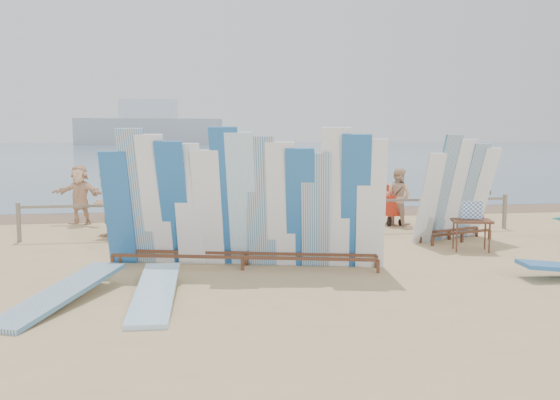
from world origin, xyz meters
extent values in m
plane|color=tan|center=(0.00, 0.00, 0.00)|extent=(160.00, 160.00, 0.00)
cube|color=#44607A|center=(0.00, 128.00, 0.00)|extent=(320.00, 240.00, 0.02)
cube|color=brown|center=(0.00, 7.20, 0.00)|extent=(40.00, 2.60, 0.01)
cube|color=#999EA3|center=(-12.00, 180.00, 4.02)|extent=(45.00, 8.00, 8.00)
cube|color=silver|center=(-12.00, 180.00, 11.02)|extent=(18.00, 6.00, 6.00)
cube|color=gray|center=(0.00, 3.00, 0.80)|extent=(12.00, 0.06, 0.06)
cube|color=gray|center=(-6.00, 3.00, 0.45)|extent=(0.08, 0.08, 0.90)
cube|color=gray|center=(-4.00, 3.00, 0.45)|extent=(0.08, 0.08, 0.90)
cube|color=gray|center=(-2.00, 3.00, 0.45)|extent=(0.08, 0.08, 0.90)
cube|color=gray|center=(0.00, 3.00, 0.45)|extent=(0.08, 0.08, 0.90)
cube|color=gray|center=(2.00, 3.00, 0.45)|extent=(0.08, 0.08, 0.90)
cube|color=gray|center=(4.00, 3.00, 0.45)|extent=(0.08, 0.08, 0.90)
cube|color=gray|center=(6.00, 3.00, 0.45)|extent=(0.08, 0.08, 0.90)
cube|color=brown|center=(-1.26, -0.71, 0.23)|extent=(4.69, 1.28, 0.06)
cube|color=brown|center=(-1.15, -0.31, 0.23)|extent=(4.69, 1.28, 0.06)
cube|color=#2262AD|center=(-3.49, 0.09, 1.07)|extent=(0.63, 0.65, 2.14)
cube|color=beige|center=(-3.14, 0.00, 1.28)|extent=(0.67, 0.79, 2.55)
cube|color=white|center=(-2.80, -0.09, 1.22)|extent=(0.68, 0.82, 2.45)
cube|color=#2262AD|center=(-2.46, -0.18, 1.16)|extent=(0.70, 0.90, 2.33)
cube|color=white|center=(-2.19, -0.25, 1.14)|extent=(0.63, 0.65, 2.29)
cube|color=white|center=(-1.85, -0.34, 1.09)|extent=(0.65, 0.72, 2.17)
cube|color=#2262AD|center=(-1.50, -0.43, 1.29)|extent=(0.70, 0.90, 2.58)
cube|color=#8FC4E6|center=(-1.24, -0.50, 1.24)|extent=(0.69, 0.87, 2.48)
cube|color=beige|center=(-0.89, -0.59, 1.21)|extent=(0.66, 0.74, 2.42)
cube|color=white|center=(-0.55, -0.68, 1.16)|extent=(0.66, 0.76, 2.31)
cube|color=#2262AD|center=(-0.21, -0.77, 1.10)|extent=(0.67, 0.79, 2.20)
cube|color=beige|center=(0.06, -0.84, 1.06)|extent=(0.65, 0.73, 2.12)
cube|color=white|center=(0.40, -0.93, 1.28)|extent=(0.66, 0.74, 2.56)
cube|color=#2262AD|center=(0.75, -1.02, 1.22)|extent=(0.68, 0.82, 2.45)
cube|color=white|center=(1.01, -1.09, 1.18)|extent=(0.65, 0.74, 2.37)
cube|color=brown|center=(3.97, 1.28, 0.22)|extent=(1.70, 0.65, 0.05)
cube|color=brown|center=(3.83, 1.65, 0.22)|extent=(1.70, 0.65, 0.05)
cube|color=white|center=(3.11, 1.19, 1.03)|extent=(0.64, 0.67, 2.05)
cube|color=beige|center=(3.51, 1.33, 1.23)|extent=(0.69, 0.79, 2.45)
cube|color=white|center=(3.91, 1.47, 1.18)|extent=(0.69, 0.81, 2.35)
cube|color=beige|center=(4.31, 1.61, 1.13)|extent=(0.70, 0.83, 2.25)
cube|color=white|center=(4.64, 1.73, 1.08)|extent=(0.70, 0.84, 2.15)
cube|color=brown|center=(3.68, 0.31, 0.64)|extent=(0.92, 0.77, 0.05)
cube|color=white|center=(3.68, 0.31, 0.87)|extent=(0.41, 0.15, 0.38)
cube|color=beige|center=(-4.04, -2.45, 0.00)|extent=(1.58, 2.70, 0.33)
cube|color=#8FC4E6|center=(-2.72, -2.50, 0.00)|extent=(0.70, 2.72, 0.27)
cube|color=red|center=(1.57, 3.55, 0.30)|extent=(0.57, 0.53, 0.05)
cube|color=red|center=(1.54, 3.78, 0.56)|extent=(0.53, 0.22, 0.51)
cube|color=red|center=(1.54, 4.08, 0.32)|extent=(0.55, 0.50, 0.05)
cube|color=red|center=(1.54, 4.32, 0.59)|extent=(0.55, 0.17, 0.54)
cube|color=red|center=(3.29, 4.22, 0.54)|extent=(0.57, 0.81, 0.54)
cube|color=red|center=(3.24, 4.51, 0.89)|extent=(0.47, 0.24, 0.34)
imported|color=tan|center=(1.24, 4.85, 0.89)|extent=(0.73, 0.96, 1.78)
imported|color=beige|center=(-5.08, 5.70, 0.82)|extent=(1.58, 1.09, 1.64)
imported|color=tan|center=(-3.52, 3.76, 0.89)|extent=(0.80, 0.96, 1.79)
imported|color=beige|center=(-4.15, 3.60, 0.79)|extent=(0.70, 0.84, 1.57)
imported|color=tan|center=(-1.47, 6.49, 0.87)|extent=(1.21, 0.94, 1.74)
imported|color=#8C6042|center=(-2.86, 4.35, 0.81)|extent=(0.62, 0.67, 1.63)
imported|color=beige|center=(1.62, 6.30, 0.83)|extent=(1.62, 0.92, 1.66)
imported|color=beige|center=(3.48, 4.08, 0.78)|extent=(0.77, 0.81, 1.56)
imported|color=#8C6042|center=(6.33, 5.01, 0.80)|extent=(0.61, 1.01, 1.60)
imported|color=#8C6042|center=(0.54, 4.42, 0.82)|extent=(1.05, 0.79, 1.64)
imported|color=#8C6042|center=(2.26, 6.53, 0.87)|extent=(0.37, 0.65, 1.74)
camera|label=1|loc=(-2.31, -11.16, 2.40)|focal=38.00mm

